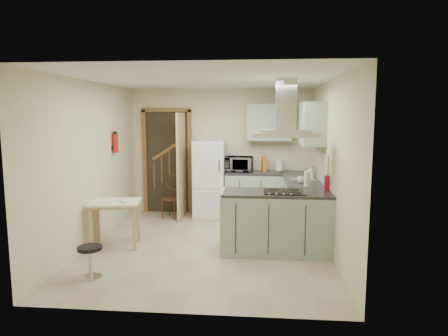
# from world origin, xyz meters

# --- Properties ---
(floor) EXTENTS (4.20, 4.20, 0.00)m
(floor) POSITION_xyz_m (0.00, 0.00, 0.00)
(floor) COLOR tan
(floor) RESTS_ON ground
(ceiling) EXTENTS (4.20, 4.20, 0.00)m
(ceiling) POSITION_xyz_m (0.00, 0.00, 2.50)
(ceiling) COLOR silver
(ceiling) RESTS_ON back_wall
(back_wall) EXTENTS (3.60, 0.00, 3.60)m
(back_wall) POSITION_xyz_m (0.00, 2.10, 1.25)
(back_wall) COLOR beige
(back_wall) RESTS_ON floor
(left_wall) EXTENTS (0.00, 4.20, 4.20)m
(left_wall) POSITION_xyz_m (-1.80, 0.00, 1.25)
(left_wall) COLOR beige
(left_wall) RESTS_ON floor
(right_wall) EXTENTS (0.00, 4.20, 4.20)m
(right_wall) POSITION_xyz_m (1.80, 0.00, 1.25)
(right_wall) COLOR beige
(right_wall) RESTS_ON floor
(doorway) EXTENTS (1.10, 0.12, 2.10)m
(doorway) POSITION_xyz_m (-1.10, 2.07, 1.05)
(doorway) COLOR brown
(doorway) RESTS_ON floor
(fridge) EXTENTS (0.60, 0.60, 1.50)m
(fridge) POSITION_xyz_m (-0.20, 1.80, 0.75)
(fridge) COLOR white
(fridge) RESTS_ON floor
(counter_back) EXTENTS (1.08, 0.60, 0.90)m
(counter_back) POSITION_xyz_m (0.66, 1.80, 0.45)
(counter_back) COLOR #9EB2A0
(counter_back) RESTS_ON floor
(counter_right) EXTENTS (0.60, 1.95, 0.90)m
(counter_right) POSITION_xyz_m (1.50, 1.12, 0.45)
(counter_right) COLOR #9EB2A0
(counter_right) RESTS_ON floor
(splashback) EXTENTS (1.68, 0.02, 0.50)m
(splashback) POSITION_xyz_m (0.96, 2.09, 1.15)
(splashback) COLOR beige
(splashback) RESTS_ON counter_back
(wall_cabinet_back) EXTENTS (0.85, 0.35, 0.70)m
(wall_cabinet_back) POSITION_xyz_m (0.95, 1.93, 1.85)
(wall_cabinet_back) COLOR #9EB2A0
(wall_cabinet_back) RESTS_ON back_wall
(wall_cabinet_right) EXTENTS (0.35, 0.90, 0.70)m
(wall_cabinet_right) POSITION_xyz_m (1.62, 0.85, 1.85)
(wall_cabinet_right) COLOR #9EB2A0
(wall_cabinet_right) RESTS_ON right_wall
(peninsula) EXTENTS (1.55, 0.65, 0.90)m
(peninsula) POSITION_xyz_m (1.02, -0.18, 0.45)
(peninsula) COLOR #9EB2A0
(peninsula) RESTS_ON floor
(hob) EXTENTS (0.58, 0.50, 0.01)m
(hob) POSITION_xyz_m (1.12, -0.18, 0.91)
(hob) COLOR black
(hob) RESTS_ON peninsula
(extractor_hood) EXTENTS (0.90, 0.55, 0.10)m
(extractor_hood) POSITION_xyz_m (1.12, -0.18, 1.72)
(extractor_hood) COLOR silver
(extractor_hood) RESTS_ON ceiling
(sink) EXTENTS (0.45, 0.40, 0.01)m
(sink) POSITION_xyz_m (1.50, 0.95, 0.91)
(sink) COLOR silver
(sink) RESTS_ON counter_right
(fire_extinguisher) EXTENTS (0.10, 0.10, 0.32)m
(fire_extinguisher) POSITION_xyz_m (-1.74, 0.90, 1.50)
(fire_extinguisher) COLOR #B2140F
(fire_extinguisher) RESTS_ON left_wall
(drop_leaf_table) EXTENTS (0.83, 0.68, 0.70)m
(drop_leaf_table) POSITION_xyz_m (-1.41, -0.11, 0.35)
(drop_leaf_table) COLOR tan
(drop_leaf_table) RESTS_ON floor
(bentwood_chair) EXTENTS (0.43, 0.43, 0.77)m
(bentwood_chair) POSITION_xyz_m (-0.92, 1.60, 0.38)
(bentwood_chair) COLOR #452517
(bentwood_chair) RESTS_ON floor
(stool) EXTENTS (0.37, 0.37, 0.40)m
(stool) POSITION_xyz_m (-1.30, -1.30, 0.20)
(stool) COLOR black
(stool) RESTS_ON floor
(microwave) EXTENTS (0.56, 0.41, 0.29)m
(microwave) POSITION_xyz_m (0.37, 1.84, 1.04)
(microwave) COLOR black
(microwave) RESTS_ON counter_back
(kettle) EXTENTS (0.20, 0.20, 0.23)m
(kettle) POSITION_xyz_m (1.16, 1.85, 1.01)
(kettle) COLOR silver
(kettle) RESTS_ON counter_back
(cereal_box) EXTENTS (0.11, 0.20, 0.29)m
(cereal_box) POSITION_xyz_m (0.86, 1.91, 1.04)
(cereal_box) COLOR #C96817
(cereal_box) RESTS_ON counter_back
(soap_bottle) EXTENTS (0.12, 0.12, 0.21)m
(soap_bottle) POSITION_xyz_m (1.68, 1.30, 1.01)
(soap_bottle) COLOR silver
(soap_bottle) RESTS_ON counter_right
(paper_towel) EXTENTS (0.12, 0.12, 0.24)m
(paper_towel) POSITION_xyz_m (1.50, 0.30, 1.02)
(paper_towel) COLOR silver
(paper_towel) RESTS_ON counter_right
(cup) EXTENTS (0.15, 0.15, 0.10)m
(cup) POSITION_xyz_m (1.45, 0.58, 0.95)
(cup) COLOR beige
(cup) RESTS_ON counter_right
(red_bottle) EXTENTS (0.08, 0.08, 0.22)m
(red_bottle) POSITION_xyz_m (1.75, -0.01, 1.01)
(red_bottle) COLOR red
(red_bottle) RESTS_ON peninsula
(book) EXTENTS (0.26, 0.27, 0.10)m
(book) POSITION_xyz_m (-1.30, -0.14, 0.75)
(book) COLOR #95313C
(book) RESTS_ON drop_leaf_table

